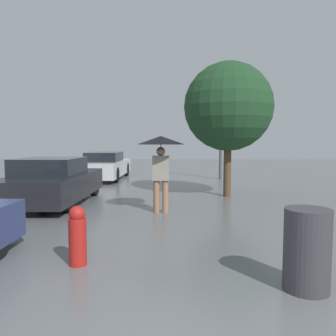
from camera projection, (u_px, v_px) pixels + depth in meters
pedestrian at (161, 150)px, 7.77m from camera, size 1.14×1.14×1.84m
parked_car_middle at (53, 182)px, 9.06m from camera, size 1.83×3.99×1.26m
parked_car_farthest at (106, 166)px, 14.98m from camera, size 1.65×4.60×1.23m
tree at (228, 107)px, 10.01m from camera, size 2.71×2.71×4.13m
street_lamp at (221, 115)px, 14.71m from camera, size 0.32×0.32×4.86m
trash_bin at (307, 250)px, 3.74m from camera, size 0.52×0.52×0.95m
fire_hydrant at (78, 236)px, 4.50m from camera, size 0.24×0.24×0.83m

